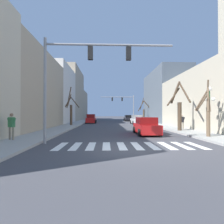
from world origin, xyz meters
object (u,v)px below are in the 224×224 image
traffic_signal_far (124,102)px  street_lamp_right_corner (209,101)px  car_at_intersection (91,119)px  street_tree_right_mid (207,111)px  street_tree_left_mid (179,108)px  pedestrian_crossing_street (182,121)px  car_parked_left_near (137,120)px  street_tree_left_near (144,111)px  street_tree_right_far (71,110)px  pedestrian_on_right_sidewalk (11,124)px  traffic_signal_near (83,66)px  car_parked_right_far (146,126)px  car_parked_right_mid (128,118)px

traffic_signal_far → street_lamp_right_corner: size_ratio=2.00×
car_at_intersection → street_tree_right_mid: (10.84, -21.97, 1.26)m
street_tree_left_mid → pedestrian_crossing_street: bearing=55.3°
car_parked_left_near → street_tree_left_near: street_tree_left_near is taller
street_tree_right_mid → traffic_signal_far: bearing=97.3°
street_lamp_right_corner → pedestrian_crossing_street: (-0.13, 4.94, -1.84)m
street_lamp_right_corner → street_tree_right_far: street_tree_right_far is taller
pedestrian_on_right_sidewalk → street_tree_left_mid: street_tree_left_mid is taller
car_at_intersection → pedestrian_on_right_sidewalk: pedestrian_on_right_sidewalk is taller
traffic_signal_near → pedestrian_crossing_street: traffic_signal_near is taller
car_parked_right_far → street_tree_right_far: street_tree_right_far is taller
car_parked_right_mid → street_tree_right_mid: (2.10, -31.98, 1.36)m
car_at_intersection → pedestrian_crossing_street: size_ratio=2.74×
traffic_signal_near → street_tree_right_mid: traffic_signal_near is taller
car_parked_left_near → pedestrian_on_right_sidewalk: (-12.09, -20.03, 0.43)m
car_parked_right_mid → street_tree_right_far: (-11.25, -17.86, 1.79)m
car_parked_left_near → street_tree_right_mid: 18.94m
traffic_signal_far → street_lamp_right_corner: (4.28, -27.32, -1.65)m
car_parked_right_far → street_tree_left_mid: bearing=-62.7°
pedestrian_crossing_street → pedestrian_on_right_sidewalk: pedestrian_on_right_sidewalk is taller
street_lamp_right_corner → street_tree_left_mid: 3.95m
traffic_signal_near → car_parked_right_far: size_ratio=1.94×
traffic_signal_far → car_at_intersection: 10.23m
traffic_signal_near → street_tree_right_mid: (9.31, 2.13, -2.85)m
pedestrian_on_right_sidewalk → street_tree_left_near: 30.93m
street_tree_left_near → street_tree_right_far: bearing=-140.4°
car_at_intersection → street_tree_right_mid: street_tree_right_mid is taller
street_tree_right_far → street_tree_right_mid: bearing=-46.6°
traffic_signal_near → car_parked_left_near: traffic_signal_near is taller
traffic_signal_far → car_at_intersection: traffic_signal_far is taller
traffic_signal_far → pedestrian_on_right_sidewalk: size_ratio=4.43×
car_parked_right_mid → pedestrian_crossing_street: (2.65, -26.23, 0.40)m
street_tree_left_mid → street_tree_right_far: bearing=144.0°
car_parked_right_mid → street_tree_right_far: street_tree_right_far is taller
street_lamp_right_corner → car_parked_right_far: (-4.84, 1.79, -2.23)m
street_tree_left_mid → street_tree_left_near: bearing=87.4°
car_parked_right_far → pedestrian_crossing_street: size_ratio=2.55×
car_parked_right_far → pedestrian_crossing_street: pedestrian_crossing_street is taller
car_parked_left_near → street_tree_right_mid: size_ratio=1.06×
street_tree_right_mid → street_tree_left_mid: (-0.24, 4.62, 0.35)m
traffic_signal_far → street_tree_right_far: (-9.74, -14.01, -2.10)m
street_tree_right_mid → street_tree_left_near: street_tree_left_near is taller
traffic_signal_far → street_tree_right_far: bearing=-124.8°
traffic_signal_near → car_at_intersection: (-1.53, 24.11, -4.11)m
pedestrian_on_right_sidewalk → street_tree_right_mid: street_tree_right_mid is taller
traffic_signal_near → car_parked_right_mid: size_ratio=1.77×
car_parked_left_near → street_tree_left_near: size_ratio=0.87×
street_tree_right_mid → street_tree_right_far: bearing=133.4°
street_lamp_right_corner → car_at_intersection: size_ratio=0.87×
car_parked_left_near → pedestrian_crossing_street: pedestrian_crossing_street is taller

